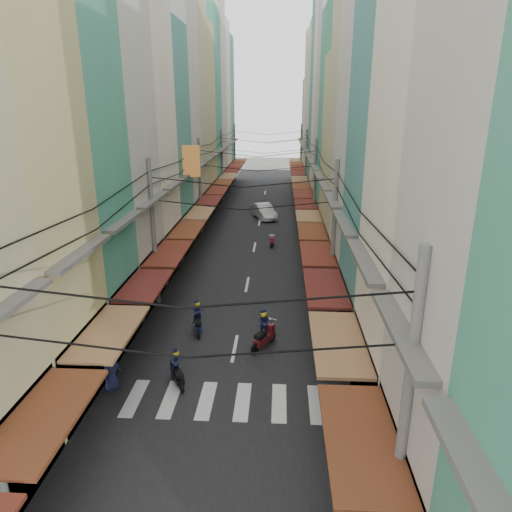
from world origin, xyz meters
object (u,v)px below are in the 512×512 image
(white_car, at_px, (264,218))
(bicycle, at_px, (341,307))
(traffic_sign, at_px, (368,310))
(market_umbrella, at_px, (419,365))

(white_car, xyz_separation_m, bicycle, (5.13, -21.05, 0.00))
(white_car, xyz_separation_m, traffic_sign, (5.51, -26.49, 2.38))
(bicycle, height_order, traffic_sign, traffic_sign)
(market_umbrella, bearing_deg, bicycle, 99.72)
(white_car, distance_m, bicycle, 21.67)
(white_car, relative_size, traffic_sign, 1.59)
(bicycle, bearing_deg, market_umbrella, -167.71)
(white_car, relative_size, bicycle, 3.20)
(white_car, bearing_deg, market_umbrella, -97.89)
(market_umbrella, bearing_deg, white_car, 102.50)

